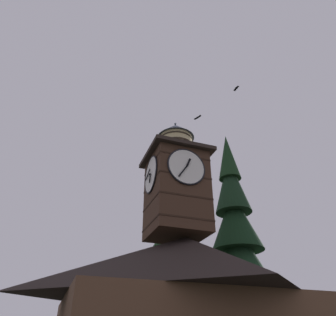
{
  "coord_description": "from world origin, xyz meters",
  "views": [
    {
      "loc": [
        5.53,
        16.65,
        1.92
      ],
      "look_at": [
        -0.52,
        -0.19,
        12.5
      ],
      "focal_mm": 33.95,
      "sensor_mm": 36.0,
      "label": 1
    }
  ],
  "objects_px": {
    "building_main": "(188,305)",
    "clock_tower": "(176,181)",
    "pine_tree_behind": "(170,290)",
    "flying_bird_low": "(236,88)",
    "flying_bird_high": "(198,117)",
    "pine_tree_aside": "(239,255)",
    "moon": "(189,275)"
  },
  "relations": [
    {
      "from": "building_main",
      "to": "clock_tower",
      "type": "relative_size",
      "value": 1.58
    },
    {
      "from": "pine_tree_behind",
      "to": "flying_bird_low",
      "type": "distance_m",
      "value": 15.28
    },
    {
      "from": "building_main",
      "to": "clock_tower",
      "type": "xyz_separation_m",
      "value": [
        0.48,
        -0.16,
        7.12
      ]
    },
    {
      "from": "flying_bird_low",
      "to": "flying_bird_high",
      "type": "bearing_deg",
      "value": -59.47
    },
    {
      "from": "pine_tree_aside",
      "to": "moon",
      "type": "relative_size",
      "value": 9.91
    },
    {
      "from": "building_main",
      "to": "clock_tower",
      "type": "distance_m",
      "value": 7.14
    },
    {
      "from": "moon",
      "to": "flying_bird_high",
      "type": "height_order",
      "value": "flying_bird_high"
    },
    {
      "from": "flying_bird_high",
      "to": "flying_bird_low",
      "type": "relative_size",
      "value": 1.26
    },
    {
      "from": "flying_bird_low",
      "to": "building_main",
      "type": "bearing_deg",
      "value": -29.76
    },
    {
      "from": "moon",
      "to": "flying_bird_low",
      "type": "bearing_deg",
      "value": 72.34
    },
    {
      "from": "building_main",
      "to": "pine_tree_aside",
      "type": "xyz_separation_m",
      "value": [
        -6.07,
        -4.26,
        3.98
      ]
    },
    {
      "from": "moon",
      "to": "flying_bird_low",
      "type": "height_order",
      "value": "flying_bird_low"
    },
    {
      "from": "flying_bird_high",
      "to": "flying_bird_low",
      "type": "distance_m",
      "value": 3.63
    },
    {
      "from": "clock_tower",
      "to": "moon",
      "type": "bearing_deg",
      "value": -114.39
    },
    {
      "from": "pine_tree_behind",
      "to": "flying_bird_high",
      "type": "xyz_separation_m",
      "value": [
        -0.48,
        5.04,
        11.83
      ]
    },
    {
      "from": "flying_bird_high",
      "to": "flying_bird_low",
      "type": "xyz_separation_m",
      "value": [
        -1.78,
        3.02,
        0.95
      ]
    },
    {
      "from": "flying_bird_high",
      "to": "clock_tower",
      "type": "bearing_deg",
      "value": 21.23
    },
    {
      "from": "clock_tower",
      "to": "pine_tree_behind",
      "type": "distance_m",
      "value": 8.27
    },
    {
      "from": "pine_tree_aside",
      "to": "moon",
      "type": "distance_m",
      "value": 32.18
    },
    {
      "from": "building_main",
      "to": "flying_bird_low",
      "type": "height_order",
      "value": "flying_bird_low"
    },
    {
      "from": "building_main",
      "to": "pine_tree_aside",
      "type": "bearing_deg",
      "value": -144.97
    },
    {
      "from": "building_main",
      "to": "moon",
      "type": "height_order",
      "value": "moon"
    },
    {
      "from": "moon",
      "to": "building_main",
      "type": "bearing_deg",
      "value": 66.36
    },
    {
      "from": "building_main",
      "to": "flying_bird_low",
      "type": "xyz_separation_m",
      "value": [
        -3.51,
        2.01,
        14.37
      ]
    },
    {
      "from": "clock_tower",
      "to": "flying_bird_low",
      "type": "relative_size",
      "value": 14.85
    },
    {
      "from": "clock_tower",
      "to": "flying_bird_high",
      "type": "distance_m",
      "value": 6.73
    },
    {
      "from": "building_main",
      "to": "moon",
      "type": "bearing_deg",
      "value": -113.64
    },
    {
      "from": "building_main",
      "to": "clock_tower",
      "type": "bearing_deg",
      "value": -18.15
    },
    {
      "from": "building_main",
      "to": "flying_bird_low",
      "type": "bearing_deg",
      "value": 150.24
    },
    {
      "from": "pine_tree_behind",
      "to": "clock_tower",
      "type": "bearing_deg",
      "value": 73.69
    },
    {
      "from": "pine_tree_aside",
      "to": "flying_bird_high",
      "type": "xyz_separation_m",
      "value": [
        4.34,
        3.24,
        9.45
      ]
    },
    {
      "from": "flying_bird_low",
      "to": "clock_tower",
      "type": "bearing_deg",
      "value": -28.48
    }
  ]
}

